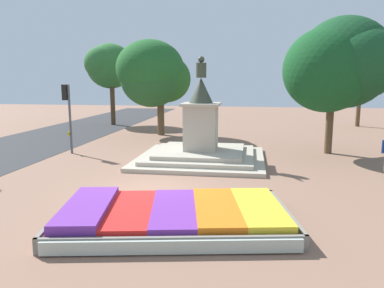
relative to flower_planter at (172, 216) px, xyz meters
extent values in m
plane|color=#8C6651|center=(-1.38, 3.02, -0.25)|extent=(83.65, 83.65, 0.00)
cube|color=#38281C|center=(0.03, 0.06, -0.08)|extent=(6.47, 4.36, 0.35)
cube|color=gray|center=(0.34, -1.62, -0.06)|extent=(6.08, 1.22, 0.39)
cube|color=gray|center=(-0.28, 1.75, -0.06)|extent=(6.08, 1.22, 0.39)
cube|color=gray|center=(-2.96, -0.49, -0.06)|extent=(0.74, 3.49, 0.39)
cube|color=gray|center=(3.01, 0.62, -0.06)|extent=(0.74, 3.49, 0.39)
cube|color=#72339E|center=(-2.24, -0.36, 0.22)|extent=(1.70, 3.29, 0.25)
cube|color=red|center=(-1.11, -0.15, 0.16)|extent=(1.70, 3.29, 0.13)
cube|color=#72339E|center=(0.03, 0.06, 0.17)|extent=(1.70, 3.29, 0.14)
cube|color=orange|center=(1.16, 0.27, 0.18)|extent=(1.70, 3.29, 0.17)
cube|color=yellow|center=(2.30, 0.48, 0.19)|extent=(1.70, 3.29, 0.18)
cube|color=#B2BCAD|center=(0.35, -1.67, -0.06)|extent=(5.80, 1.26, 0.32)
cube|color=#B2A894|center=(-0.32, 8.24, -0.16)|extent=(6.00, 6.00, 0.18)
cube|color=#B2A894|center=(-0.32, 8.24, 0.01)|extent=(5.02, 5.02, 0.18)
cube|color=#B3A994|center=(-0.32, 8.24, 0.19)|extent=(4.04, 4.04, 0.18)
cube|color=#B2A893|center=(-0.32, 8.24, 1.33)|extent=(1.51, 1.51, 2.11)
cube|color=#B2A893|center=(-0.32, 8.24, 2.45)|extent=(1.78, 1.78, 0.12)
cone|color=#384233|center=(-0.32, 8.24, 3.10)|extent=(1.13, 1.13, 1.18)
cylinder|color=#384233|center=(-0.32, 8.24, 4.03)|extent=(0.48, 0.48, 0.68)
sphere|color=#384233|center=(-0.32, 8.24, 4.52)|extent=(0.30, 0.30, 0.30)
cylinder|color=#384233|center=(-0.29, 7.94, 4.16)|extent=(0.17, 0.62, 0.39)
cylinder|color=#4C5156|center=(-7.29, 8.87, 1.55)|extent=(0.12, 0.12, 3.60)
cube|color=black|center=(-7.49, 8.86, 2.95)|extent=(0.25, 0.29, 0.80)
cylinder|color=red|center=(-7.62, 8.86, 3.22)|extent=(0.03, 0.14, 0.14)
cylinder|color=#543E08|center=(-7.62, 8.86, 2.95)|extent=(0.03, 0.14, 0.14)
cylinder|color=#0D4211|center=(-7.62, 8.86, 2.68)|extent=(0.03, 0.14, 0.14)
cube|color=gold|center=(-7.39, 8.87, 0.80)|extent=(0.11, 0.16, 0.20)
cylinder|color=#264CA5|center=(7.52, 7.10, 0.83)|extent=(0.09, 0.09, 0.55)
cylinder|color=#4C3823|center=(-9.66, 21.31, 1.38)|extent=(0.40, 0.40, 3.27)
ellipsoid|color=#2C6C35|center=(-10.05, 22.10, 4.94)|extent=(3.59, 3.82, 3.48)
ellipsoid|color=#306D34|center=(-10.36, 21.13, 4.95)|extent=(3.10, 2.74, 2.80)
ellipsoid|color=#306D32|center=(-9.91, 21.73, 4.73)|extent=(4.08, 3.66, 3.78)
cylinder|color=brown|center=(10.83, 23.37, 1.34)|extent=(0.35, 0.35, 3.19)
ellipsoid|color=#2E6D36|center=(11.08, 22.97, 4.38)|extent=(3.32, 3.08, 3.03)
ellipsoid|color=#2B6D33|center=(10.12, 23.02, 4.68)|extent=(3.13, 2.90, 2.46)
cylinder|color=brown|center=(6.10, 11.00, 1.12)|extent=(0.38, 0.38, 2.75)
ellipsoid|color=#164E23|center=(5.68, 10.22, 4.06)|extent=(4.31, 4.30, 4.17)
ellipsoid|color=#174924|center=(6.58, 10.76, 4.44)|extent=(4.67, 4.70, 4.55)
ellipsoid|color=#184A26|center=(6.96, 10.41, 4.39)|extent=(4.36, 4.49, 3.68)
cylinder|color=brown|center=(-4.20, 16.17, 1.07)|extent=(0.48, 0.48, 2.65)
ellipsoid|color=#275E25|center=(-3.76, 16.16, 3.64)|extent=(3.32, 3.45, 3.21)
ellipsoid|color=#225F28|center=(-4.76, 15.63, 4.33)|extent=(4.54, 4.99, 3.85)
ellipsoid|color=#245829|center=(-4.69, 15.61, 3.67)|extent=(4.16, 4.40, 3.86)
camera|label=1|loc=(1.99, -9.33, 3.61)|focal=35.00mm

